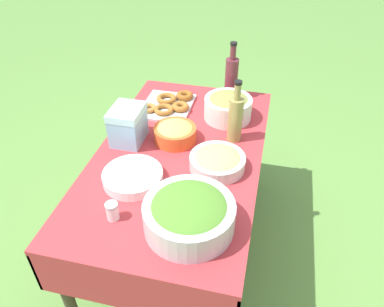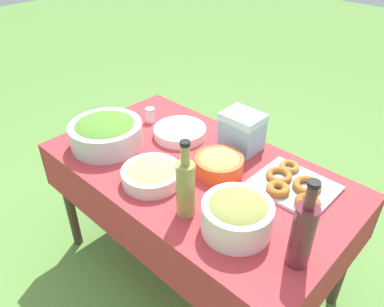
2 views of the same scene
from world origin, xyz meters
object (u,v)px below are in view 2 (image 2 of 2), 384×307
(plate_stack, at_px, (180,132))
(wine_bottle, at_px, (303,233))
(cooler_box, at_px, (242,131))
(salad_bowl, at_px, (106,132))
(olive_bowl, at_px, (237,214))
(olive_oil_bottle, at_px, (186,187))
(pasta_bowl, at_px, (152,174))
(donut_platter, at_px, (293,186))
(fruit_bowl, at_px, (219,163))

(plate_stack, relative_size, wine_bottle, 0.78)
(plate_stack, bearing_deg, cooler_box, 23.73)
(salad_bowl, height_order, wine_bottle, wine_bottle)
(salad_bowl, height_order, olive_bowl, olive_bowl)
(salad_bowl, height_order, olive_oil_bottle, olive_oil_bottle)
(olive_bowl, bearing_deg, plate_stack, 152.18)
(plate_stack, bearing_deg, olive_oil_bottle, -42.66)
(olive_oil_bottle, distance_m, cooler_box, 0.53)
(pasta_bowl, xyz_separation_m, cooler_box, (0.11, 0.47, 0.05))
(wine_bottle, relative_size, cooler_box, 1.82)
(salad_bowl, xyz_separation_m, donut_platter, (0.84, 0.32, -0.05))
(salad_bowl, xyz_separation_m, pasta_bowl, (0.38, -0.04, -0.03))
(olive_bowl, distance_m, cooler_box, 0.56)
(salad_bowl, relative_size, donut_platter, 1.05)
(donut_platter, relative_size, fruit_bowl, 1.56)
(wine_bottle, distance_m, cooler_box, 0.71)
(olive_oil_bottle, bearing_deg, fruit_bowl, 105.14)
(pasta_bowl, relative_size, wine_bottle, 0.76)
(plate_stack, distance_m, olive_bowl, 0.69)
(plate_stack, bearing_deg, salad_bowl, -123.33)
(olive_oil_bottle, distance_m, fruit_bowl, 0.31)
(salad_bowl, relative_size, olive_bowl, 1.36)
(salad_bowl, bearing_deg, olive_oil_bottle, -7.66)
(plate_stack, bearing_deg, pasta_bowl, -62.92)
(plate_stack, xyz_separation_m, fruit_bowl, (0.34, -0.10, 0.02))
(donut_platter, distance_m, olive_bowl, 0.35)
(salad_bowl, xyz_separation_m, olive_bowl, (0.81, -0.02, 0.00))
(salad_bowl, relative_size, plate_stack, 1.32)
(salad_bowl, xyz_separation_m, cooler_box, (0.49, 0.43, 0.02))
(olive_bowl, bearing_deg, donut_platter, 85.05)
(donut_platter, relative_size, cooler_box, 1.80)
(donut_platter, height_order, olive_bowl, olive_bowl)
(fruit_bowl, xyz_separation_m, cooler_box, (-0.05, 0.23, 0.05))
(olive_oil_bottle, bearing_deg, donut_platter, 61.40)
(olive_oil_bottle, relative_size, cooler_box, 1.75)
(salad_bowl, bearing_deg, olive_bowl, -1.39)
(salad_bowl, xyz_separation_m, plate_stack, (0.20, 0.30, -0.05))
(pasta_bowl, height_order, cooler_box, cooler_box)
(cooler_box, bearing_deg, salad_bowl, -138.60)
(olive_bowl, height_order, cooler_box, cooler_box)
(olive_bowl, bearing_deg, cooler_box, 125.75)
(plate_stack, relative_size, olive_oil_bottle, 0.82)
(olive_oil_bottle, relative_size, olive_bowl, 1.27)
(pasta_bowl, height_order, olive_bowl, olive_bowl)
(donut_platter, height_order, wine_bottle, wine_bottle)
(plate_stack, distance_m, cooler_box, 0.32)
(olive_oil_bottle, xyz_separation_m, cooler_box, (-0.13, 0.51, -0.04))
(olive_oil_bottle, relative_size, wine_bottle, 0.96)
(pasta_bowl, xyz_separation_m, donut_platter, (0.47, 0.37, -0.02))
(pasta_bowl, distance_m, donut_platter, 0.59)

